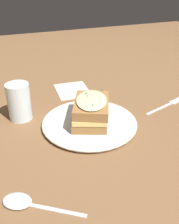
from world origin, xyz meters
name	(u,v)px	position (x,y,z in m)	size (l,w,h in m)	color
ground_plane	(89,127)	(0.00, 0.00, 0.00)	(2.40, 2.40, 0.00)	brown
dinner_plate	(89,123)	(0.01, -0.01, 0.01)	(0.27, 0.27, 0.01)	silver
sandwich	(90,110)	(0.01, -0.01, 0.05)	(0.16, 0.14, 0.07)	olive
water_glass	(19,102)	(0.12, 0.17, 0.05)	(0.07, 0.07, 0.11)	silver
fork	(171,103)	(0.04, -0.30, 0.00)	(0.07, 0.19, 0.00)	silver
spoon	(22,202)	(-0.21, 0.21, 0.00)	(0.11, 0.15, 0.01)	silver
napkin	(73,90)	(0.25, -0.03, 0.00)	(0.14, 0.11, 0.00)	silver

